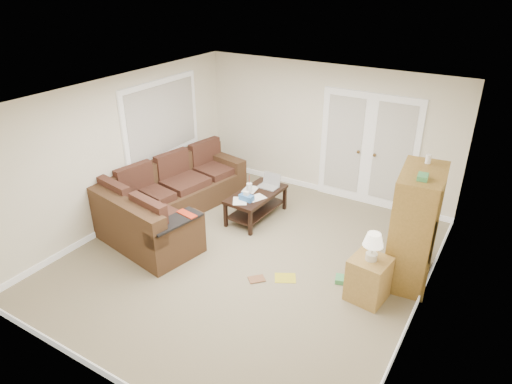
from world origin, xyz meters
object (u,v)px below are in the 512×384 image
Objects in this scene: coffee_table at (257,204)px; tv_armoire at (415,226)px; sectional_sofa at (166,203)px; side_cabinet at (369,276)px.

coffee_table is 2.83m from tv_armoire.
sectional_sofa reaches higher than coffee_table.
side_cabinet is at bearing -120.10° from tv_armoire.
side_cabinet is (-0.34, -0.77, -0.47)m from tv_armoire.
sectional_sofa is 1.81× the size of tv_armoire.
tv_armoire reaches higher than sectional_sofa.
sectional_sofa is at bearing -141.74° from coffee_table.
tv_armoire is 1.76× the size of side_cabinet.
sectional_sofa is 1.58m from coffee_table.
side_cabinet is (3.70, -0.22, 0.01)m from sectional_sofa.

